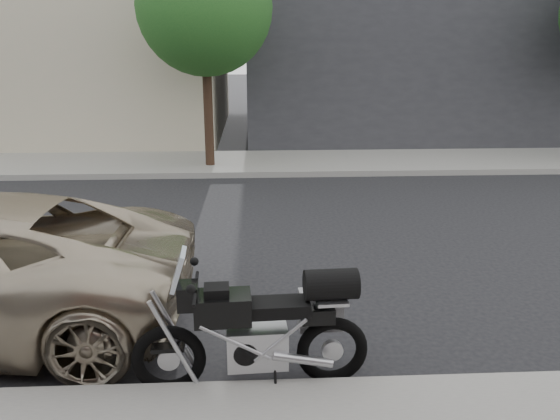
{
  "coord_description": "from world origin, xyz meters",
  "views": [
    {
      "loc": [
        0.86,
        8.51,
        3.19
      ],
      "look_at": [
        0.47,
        0.88,
        0.9
      ],
      "focal_mm": 35.0,
      "sensor_mm": 36.0,
      "label": 1
    }
  ],
  "objects": [
    {
      "name": "ground",
      "position": [
        0.0,
        0.0,
        0.0
      ],
      "size": [
        120.0,
        120.0,
        0.0
      ],
      "primitive_type": "plane",
      "color": "black",
      "rests_on": "ground"
    },
    {
      "name": "far_sidewalk",
      "position": [
        0.0,
        -6.5,
        0.07
      ],
      "size": [
        44.0,
        3.0,
        0.15
      ],
      "primitive_type": "cube",
      "color": "gray",
      "rests_on": "ground"
    },
    {
      "name": "far_building_dark",
      "position": [
        -7.0,
        -13.5,
        3.5
      ],
      "size": [
        16.0,
        11.0,
        7.0
      ],
      "color": "#2B2B31",
      "rests_on": "ground"
    },
    {
      "name": "far_building_cream",
      "position": [
        9.0,
        -13.5,
        4.0
      ],
      "size": [
        14.0,
        11.0,
        8.0
      ],
      "color": "beige",
      "rests_on": "ground"
    },
    {
      "name": "street_tree_mid",
      "position": [
        2.0,
        -6.0,
        4.14
      ],
      "size": [
        3.4,
        3.4,
        5.7
      ],
      "color": "#332117",
      "rests_on": "far_sidewalk"
    },
    {
      "name": "motorcycle",
      "position": [
        0.75,
        3.84,
        0.62
      ],
      "size": [
        2.28,
        0.81,
        1.44
      ],
      "rotation": [
        0.0,
        0.0,
        0.05
      ],
      "color": "black",
      "rests_on": "ground"
    }
  ]
}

